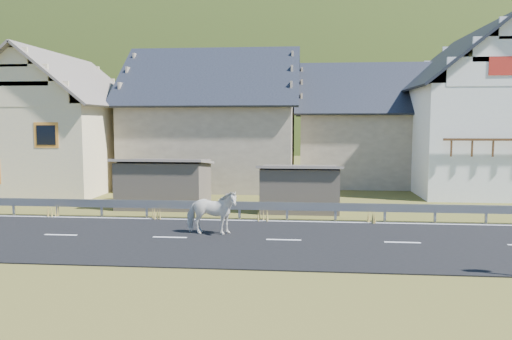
# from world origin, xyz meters

# --- Properties ---
(ground) EXTENTS (160.00, 160.00, 0.00)m
(ground) POSITION_xyz_m (0.00, 0.00, 0.00)
(ground) COLOR #4A4E1B
(ground) RESTS_ON ground
(road) EXTENTS (60.00, 7.00, 0.04)m
(road) POSITION_xyz_m (0.00, 0.00, 0.02)
(road) COLOR black
(road) RESTS_ON ground
(lane_markings) EXTENTS (60.00, 6.60, 0.01)m
(lane_markings) POSITION_xyz_m (0.00, 0.00, 0.04)
(lane_markings) COLOR silver
(lane_markings) RESTS_ON road
(guardrail) EXTENTS (28.10, 0.09, 0.75)m
(guardrail) POSITION_xyz_m (-0.00, 3.68, 0.56)
(guardrail) COLOR #93969B
(guardrail) RESTS_ON ground
(shed_left) EXTENTS (4.30, 3.30, 2.40)m
(shed_left) POSITION_xyz_m (-2.00, 6.50, 1.10)
(shed_left) COLOR brown
(shed_left) RESTS_ON ground
(shed_right) EXTENTS (3.80, 2.90, 2.20)m
(shed_right) POSITION_xyz_m (4.50, 6.00, 1.00)
(shed_right) COLOR brown
(shed_right) RESTS_ON ground
(house_cream) EXTENTS (7.80, 9.80, 8.30)m
(house_cream) POSITION_xyz_m (-10.00, 12.00, 4.36)
(house_cream) COLOR beige
(house_cream) RESTS_ON ground
(house_stone_a) EXTENTS (10.80, 9.80, 8.90)m
(house_stone_a) POSITION_xyz_m (-1.00, 15.00, 4.63)
(house_stone_a) COLOR tan
(house_stone_a) RESTS_ON ground
(house_stone_b) EXTENTS (9.80, 8.80, 8.10)m
(house_stone_b) POSITION_xyz_m (9.00, 17.00, 4.24)
(house_stone_b) COLOR tan
(house_stone_b) RESTS_ON ground
(house_white) EXTENTS (8.80, 10.80, 9.70)m
(house_white) POSITION_xyz_m (15.00, 14.00, 5.06)
(house_white) COLOR white
(house_white) RESTS_ON ground
(mountain) EXTENTS (440.00, 280.00, 260.00)m
(mountain) POSITION_xyz_m (5.00, 180.00, -20.00)
(mountain) COLOR #2A3D0F
(mountain) RESTS_ON ground
(conifer_patch) EXTENTS (76.00, 50.00, 28.00)m
(conifer_patch) POSITION_xyz_m (-55.00, 110.00, 6.00)
(conifer_patch) COLOR black
(conifer_patch) RESTS_ON ground
(horse) EXTENTS (0.90, 1.93, 1.61)m
(horse) POSITION_xyz_m (1.38, 0.61, 0.85)
(horse) COLOR silver
(horse) RESTS_ON road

